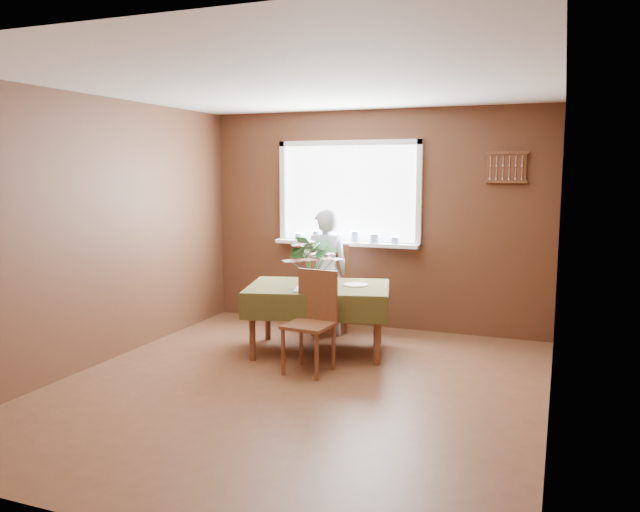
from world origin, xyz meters
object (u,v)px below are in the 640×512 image
at_px(seated_woman, 325,272).
at_px(flower_bouquet, 312,259).
at_px(chair_far, 327,284).
at_px(chair_near, 313,316).
at_px(dining_table, 318,293).

relative_size(seated_woman, flower_bouquet, 2.73).
distance_m(chair_far, seated_woman, 0.21).
relative_size(chair_near, seated_woman, 0.65).
bearing_deg(flower_bouquet, seated_woman, 101.49).
bearing_deg(dining_table, chair_far, 89.32).
bearing_deg(chair_far, seated_woman, 71.13).
distance_m(seated_woman, flower_bouquet, 0.83).
bearing_deg(chair_far, chair_near, 75.34).
xyz_separation_m(dining_table, flower_bouquet, (-0.01, -0.15, 0.37)).
distance_m(chair_near, flower_bouquet, 0.65).
height_order(chair_far, seated_woman, seated_woman).
xyz_separation_m(chair_near, seated_woman, (-0.33, 1.19, 0.20)).
distance_m(dining_table, flower_bouquet, 0.40).
xyz_separation_m(dining_table, seated_woman, (-0.16, 0.62, 0.11)).
distance_m(chair_near, seated_woman, 1.25).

